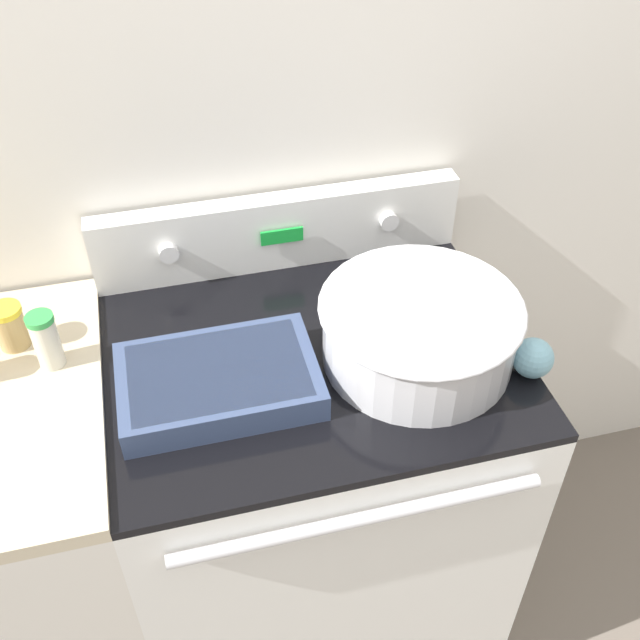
% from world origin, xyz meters
% --- Properties ---
extents(kitchen_wall, '(8.00, 0.05, 2.50)m').
position_xyz_m(kitchen_wall, '(0.00, 0.67, 1.25)').
color(kitchen_wall, silver).
rests_on(kitchen_wall, ground_plane).
extents(stove_range, '(0.78, 0.66, 0.94)m').
position_xyz_m(stove_range, '(0.00, 0.32, 0.47)').
color(stove_range, white).
rests_on(stove_range, ground_plane).
extents(control_panel, '(0.78, 0.07, 0.16)m').
position_xyz_m(control_panel, '(0.00, 0.61, 1.02)').
color(control_panel, white).
rests_on(control_panel, stove_range).
extents(mixing_bowl, '(0.37, 0.37, 0.13)m').
position_xyz_m(mixing_bowl, '(0.19, 0.25, 1.01)').
color(mixing_bowl, silver).
rests_on(mixing_bowl, stove_range).
extents(casserole_dish, '(0.35, 0.23, 0.06)m').
position_xyz_m(casserole_dish, '(-0.19, 0.25, 0.97)').
color(casserole_dish, '#38476B').
rests_on(casserole_dish, stove_range).
extents(ladle, '(0.08, 0.31, 0.08)m').
position_xyz_m(ladle, '(0.38, 0.17, 0.97)').
color(ladle, '#7AB2C6').
rests_on(ladle, stove_range).
extents(spice_jar_green_cap, '(0.05, 0.05, 0.11)m').
position_xyz_m(spice_jar_green_cap, '(-0.48, 0.39, 1.01)').
color(spice_jar_green_cap, beige).
rests_on(spice_jar_green_cap, side_counter).
extents(spice_jar_yellow_cap, '(0.06, 0.06, 0.09)m').
position_xyz_m(spice_jar_yellow_cap, '(-0.54, 0.46, 0.99)').
color(spice_jar_yellow_cap, tan).
rests_on(spice_jar_yellow_cap, side_counter).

